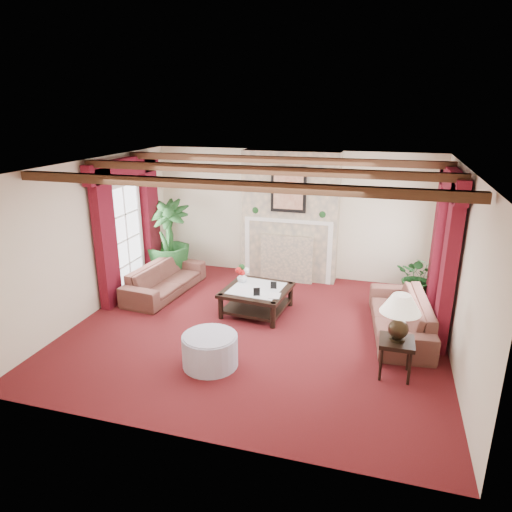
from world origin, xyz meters
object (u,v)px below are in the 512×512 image
(potted_palm, at_px, (169,256))
(ottoman, at_px, (210,351))
(sofa_left, at_px, (165,274))
(side_table, at_px, (395,358))
(sofa_right, at_px, (401,309))
(coffee_table, at_px, (257,300))

(potted_palm, relative_size, ottoman, 2.22)
(sofa_left, height_order, side_table, sofa_left)
(sofa_right, relative_size, coffee_table, 1.96)
(potted_palm, relative_size, coffee_table, 1.60)
(sofa_left, relative_size, ottoman, 2.56)
(side_table, height_order, ottoman, side_table)
(coffee_table, xyz_separation_m, side_table, (2.39, -1.44, 0.04))
(sofa_right, distance_m, coffee_table, 2.47)
(ottoman, bearing_deg, potted_palm, 124.70)
(sofa_left, xyz_separation_m, ottoman, (1.84, -2.25, -0.16))
(sofa_right, distance_m, ottoman, 3.17)
(sofa_right, xyz_separation_m, side_table, (-0.08, -1.33, -0.14))
(sofa_left, distance_m, sofa_right, 4.48)
(sofa_right, bearing_deg, sofa_left, -102.14)
(side_table, bearing_deg, sofa_left, 157.80)
(potted_palm, distance_m, ottoman, 3.82)
(coffee_table, relative_size, ottoman, 1.39)
(sofa_right, height_order, side_table, sofa_right)
(sofa_right, height_order, coffee_table, sofa_right)
(sofa_left, bearing_deg, coffee_table, -94.35)
(sofa_left, relative_size, potted_palm, 1.15)
(coffee_table, bearing_deg, sofa_right, 3.18)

